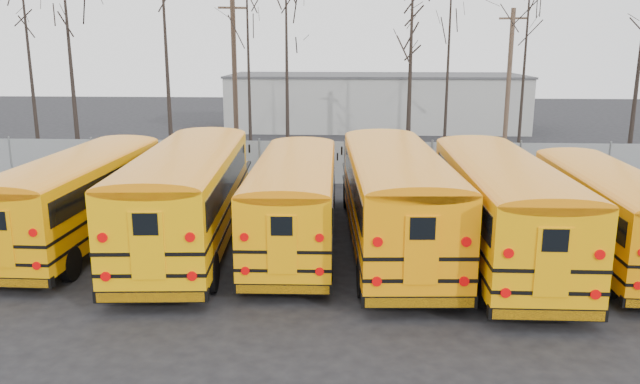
# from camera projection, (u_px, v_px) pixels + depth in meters

# --- Properties ---
(ground) EXTENTS (120.00, 120.00, 0.00)m
(ground) POSITION_uv_depth(u_px,v_px,m) (338.00, 276.00, 17.56)
(ground) COLOR black
(ground) RESTS_ON ground
(fence) EXTENTS (40.00, 0.04, 2.00)m
(fence) POSITION_uv_depth(u_px,v_px,m) (345.00, 163.00, 28.98)
(fence) COLOR gray
(fence) RESTS_ON ground
(distant_building) EXTENTS (22.00, 8.00, 4.00)m
(distant_building) POSITION_uv_depth(u_px,v_px,m) (375.00, 102.00, 48.07)
(distant_building) COLOR #999994
(distant_building) RESTS_ON ground
(bus_a) EXTENTS (2.61, 10.79, 3.01)m
(bus_a) POSITION_uv_depth(u_px,v_px,m) (81.00, 190.00, 20.24)
(bus_a) COLOR black
(bus_a) RESTS_ON ground
(bus_b) EXTENTS (3.55, 12.04, 3.33)m
(bus_b) POSITION_uv_depth(u_px,v_px,m) (189.00, 188.00, 19.68)
(bus_b) COLOR black
(bus_b) RESTS_ON ground
(bus_c) EXTENTS (2.72, 10.79, 3.00)m
(bus_c) POSITION_uv_depth(u_px,v_px,m) (295.00, 193.00, 19.81)
(bus_c) COLOR black
(bus_c) RESTS_ON ground
(bus_d) EXTENTS (3.39, 11.96, 3.31)m
(bus_d) POSITION_uv_depth(u_px,v_px,m) (394.00, 191.00, 19.36)
(bus_d) COLOR black
(bus_d) RESTS_ON ground
(bus_e) EXTENTS (2.72, 11.48, 3.21)m
(bus_e) POSITION_uv_depth(u_px,v_px,m) (500.00, 199.00, 18.56)
(bus_e) COLOR black
(bus_e) RESTS_ON ground
(bus_f) EXTENTS (2.50, 10.12, 2.82)m
(bus_f) POSITION_uv_depth(u_px,v_px,m) (608.00, 206.00, 18.70)
(bus_f) COLOR black
(bus_f) RESTS_ON ground
(utility_pole_left) EXTENTS (1.54, 0.60, 8.88)m
(utility_pole_left) POSITION_uv_depth(u_px,v_px,m) (235.00, 77.00, 34.69)
(utility_pole_left) COLOR #453327
(utility_pole_left) RESTS_ON ground
(utility_pole_right) EXTENTS (1.47, 0.40, 8.29)m
(utility_pole_right) POSITION_uv_depth(u_px,v_px,m) (509.00, 83.00, 34.72)
(utility_pole_right) COLOR #503C2D
(utility_pole_right) RESTS_ON ground
(tree_0) EXTENTS (0.26, 0.26, 11.33)m
(tree_0) POSITION_uv_depth(u_px,v_px,m) (29.00, 57.00, 34.56)
(tree_0) COLOR black
(tree_0) RESTS_ON ground
(tree_1) EXTENTS (0.26, 0.26, 10.83)m
(tree_1) POSITION_uv_depth(u_px,v_px,m) (71.00, 62.00, 33.31)
(tree_1) COLOR black
(tree_1) RESTS_ON ground
(tree_2) EXTENTS (0.26, 0.26, 11.45)m
(tree_2) POSITION_uv_depth(u_px,v_px,m) (166.00, 57.00, 31.81)
(tree_2) COLOR black
(tree_2) RESTS_ON ground
(tree_3) EXTENTS (0.26, 0.26, 11.04)m
(tree_3) POSITION_uv_depth(u_px,v_px,m) (248.00, 60.00, 33.53)
(tree_3) COLOR black
(tree_3) RESTS_ON ground
(tree_4) EXTENTS (0.26, 0.26, 10.23)m
(tree_4) POSITION_uv_depth(u_px,v_px,m) (287.00, 69.00, 32.59)
(tree_4) COLOR black
(tree_4) RESTS_ON ground
(tree_5) EXTENTS (0.26, 0.26, 9.78)m
(tree_5) POSITION_uv_depth(u_px,v_px,m) (410.00, 75.00, 30.73)
(tree_5) COLOR black
(tree_5) RESTS_ON ground
(tree_6) EXTENTS (0.26, 0.26, 11.12)m
(tree_6) POSITION_uv_depth(u_px,v_px,m) (448.00, 61.00, 31.31)
(tree_6) COLOR black
(tree_6) RESTS_ON ground
(tree_7) EXTENTS (0.26, 0.26, 11.21)m
(tree_7) POSITION_uv_depth(u_px,v_px,m) (525.00, 60.00, 31.12)
(tree_7) COLOR black
(tree_7) RESTS_ON ground
(tree_8) EXTENTS (0.26, 0.26, 11.99)m
(tree_8) POSITION_uv_depth(u_px,v_px,m) (640.00, 52.00, 30.56)
(tree_8) COLOR black
(tree_8) RESTS_ON ground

